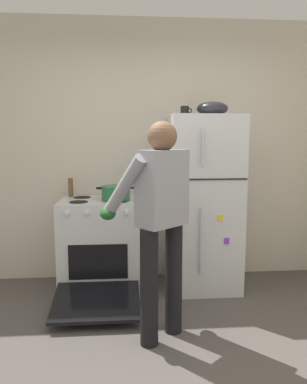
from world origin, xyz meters
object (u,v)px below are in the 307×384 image
Objects in this scene: pepper_mill at (71,187)px; mixing_bowl at (212,109)px; refrigerator at (202,203)px; stove_range at (100,246)px; coffee_mug at (185,111)px; red_pot at (116,193)px; person_cook at (159,212)px.

mixing_bowl reaches higher than pepper_mill.
refrigerator is at bearing -179.79° from mixing_bowl.
stove_range is (-1.02, -0.02, -0.41)m from refrigerator.
pepper_mill is (-1.14, 0.15, -0.75)m from coffee_mug.
coffee_mug is at bearing 8.39° from red_pot.
person_cook is 5.33× the size of mixing_bowl.
refrigerator reaches higher than pepper_mill.
coffee_mug is 0.37× the size of mixing_bowl.
red_pot is at bearing -28.52° from pepper_mill.
stove_range is 0.76× the size of person_cook.
mixing_bowl reaches higher than person_cook.
stove_range is at bearing 168.60° from red_pot.
person_cook is 4.32× the size of red_pot.
refrigerator is at bearing 3.33° from red_pot.
pepper_mill is (-0.46, 0.25, 0.03)m from red_pot.
coffee_mug is (0.84, 0.07, 1.31)m from stove_range.
stove_range is at bearing -179.02° from refrigerator.
refrigerator reaches higher than stove_range.
stove_range is 1.56m from coffee_mug.
refrigerator is 0.92m from coffee_mug.
coffee_mug is at bearing 164.17° from refrigerator.
coffee_mug reaches higher than stove_range.
stove_range is at bearing 117.14° from person_cook.
mixing_bowl is at bearing 0.21° from refrigerator.
red_pot is 0.52m from pepper_mill.
mixing_bowl is (1.40, -0.20, 0.77)m from pepper_mill.
person_cook is at bearing -122.18° from mixing_bowl.
stove_range is 10.79× the size of coffee_mug.
stove_range is 1.72m from mixing_bowl.
pepper_mill is 0.62× the size of mixing_bowl.
refrigerator is at bearing 61.34° from person_cook.
coffee_mug reaches higher than red_pot.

